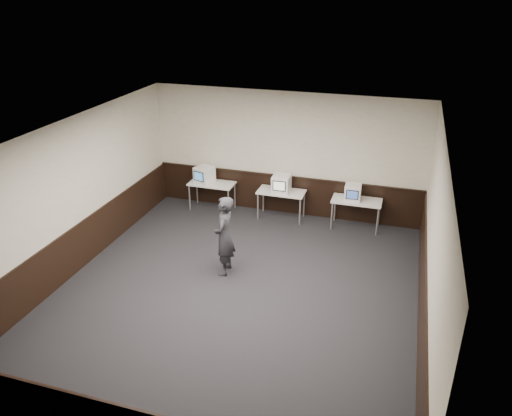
{
  "coord_description": "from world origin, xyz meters",
  "views": [
    {
      "loc": [
        2.82,
        -7.75,
        5.66
      ],
      "look_at": [
        -0.06,
        1.6,
        1.15
      ],
      "focal_mm": 35.0,
      "sensor_mm": 36.0,
      "label": 1
    }
  ],
  "objects": [
    {
      "name": "right_wall",
      "position": [
        3.5,
        0.0,
        1.6
      ],
      "size": [
        0.0,
        8.0,
        8.0
      ],
      "primitive_type": "plane",
      "rotation": [
        1.57,
        0.0,
        -1.57
      ],
      "color": "beige",
      "rests_on": "ground"
    },
    {
      "name": "ceiling",
      "position": [
        0.0,
        0.0,
        3.2
      ],
      "size": [
        8.0,
        8.0,
        0.0
      ],
      "primitive_type": "plane",
      "rotation": [
        3.14,
        0.0,
        0.0
      ],
      "color": "white",
      "rests_on": "back_wall"
    },
    {
      "name": "floor",
      "position": [
        0.0,
        0.0,
        0.0
      ],
      "size": [
        8.0,
        8.0,
        0.0
      ],
      "primitive_type": "plane",
      "color": "black",
      "rests_on": "ground"
    },
    {
      "name": "emac_center",
      "position": [
        0.0,
        3.57,
        0.97
      ],
      "size": [
        0.45,
        0.48,
        0.44
      ],
      "rotation": [
        0.0,
        0.0,
        0.02
      ],
      "color": "white",
      "rests_on": "desk_center"
    },
    {
      "name": "person",
      "position": [
        -0.46,
        0.7,
        0.86
      ],
      "size": [
        0.47,
        0.66,
        1.72
      ],
      "primitive_type": "imported",
      "rotation": [
        0.0,
        0.0,
        -1.48
      ],
      "color": "#26262C",
      "rests_on": "ground"
    },
    {
      "name": "wainscot_back",
      "position": [
        0.0,
        3.98,
        0.5
      ],
      "size": [
        6.98,
        0.04,
        1.0
      ],
      "primitive_type": "cube",
      "color": "black",
      "rests_on": "back_wall"
    },
    {
      "name": "wainscot_right",
      "position": [
        3.48,
        0.0,
        0.5
      ],
      "size": [
        0.04,
        7.98,
        1.0
      ],
      "primitive_type": "cube",
      "color": "black",
      "rests_on": "right_wall"
    },
    {
      "name": "wainscot_left",
      "position": [
        -3.48,
        0.0,
        0.5
      ],
      "size": [
        0.04,
        7.98,
        1.0
      ],
      "primitive_type": "cube",
      "color": "black",
      "rests_on": "left_wall"
    },
    {
      "name": "emac_left",
      "position": [
        -2.1,
        3.59,
        0.96
      ],
      "size": [
        0.55,
        0.56,
        0.43
      ],
      "rotation": [
        0.0,
        0.0,
        -0.32
      ],
      "color": "white",
      "rests_on": "desk_left"
    },
    {
      "name": "wainscot_rail",
      "position": [
        0.0,
        3.96,
        1.02
      ],
      "size": [
        6.98,
        0.06,
        0.04
      ],
      "primitive_type": "cube",
      "color": "black",
      "rests_on": "wainscot_back"
    },
    {
      "name": "desk_left",
      "position": [
        -1.9,
        3.6,
        0.68
      ],
      "size": [
        1.2,
        0.6,
        0.75
      ],
      "color": "silver",
      "rests_on": "ground"
    },
    {
      "name": "desk_center",
      "position": [
        0.0,
        3.6,
        0.68
      ],
      "size": [
        1.2,
        0.6,
        0.75
      ],
      "color": "silver",
      "rests_on": "ground"
    },
    {
      "name": "emac_right",
      "position": [
        1.79,
        3.58,
        0.95
      ],
      "size": [
        0.41,
        0.44,
        0.39
      ],
      "rotation": [
        0.0,
        0.0,
        0.05
      ],
      "color": "white",
      "rests_on": "desk_right"
    },
    {
      "name": "back_wall",
      "position": [
        0.0,
        4.0,
        1.6
      ],
      "size": [
        7.0,
        0.0,
        7.0
      ],
      "primitive_type": "plane",
      "rotation": [
        1.57,
        0.0,
        0.0
      ],
      "color": "beige",
      "rests_on": "ground"
    },
    {
      "name": "desk_right",
      "position": [
        1.9,
        3.6,
        0.68
      ],
      "size": [
        1.2,
        0.6,
        0.75
      ],
      "color": "silver",
      "rests_on": "ground"
    },
    {
      "name": "left_wall",
      "position": [
        -3.5,
        0.0,
        1.6
      ],
      "size": [
        0.0,
        8.0,
        8.0
      ],
      "primitive_type": "plane",
      "rotation": [
        1.57,
        0.0,
        1.57
      ],
      "color": "beige",
      "rests_on": "ground"
    },
    {
      "name": "front_wall",
      "position": [
        0.0,
        -4.0,
        1.6
      ],
      "size": [
        7.0,
        0.0,
        7.0
      ],
      "primitive_type": "plane",
      "rotation": [
        -1.57,
        0.0,
        0.0
      ],
      "color": "beige",
      "rests_on": "ground"
    }
  ]
}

